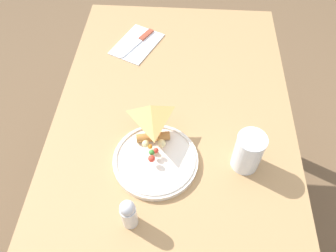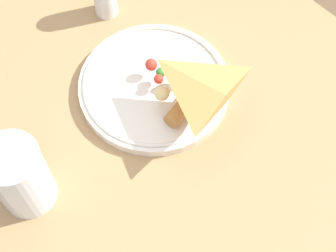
# 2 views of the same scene
# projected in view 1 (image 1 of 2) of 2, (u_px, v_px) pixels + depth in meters

# --- Properties ---
(ground_plane) EXTENTS (6.00, 6.00, 0.00)m
(ground_plane) POSITION_uv_depth(u_px,v_px,m) (171.00, 214.00, 1.60)
(ground_plane) COLOR brown
(dining_table) EXTENTS (1.13, 0.72, 0.76)m
(dining_table) POSITION_uv_depth(u_px,v_px,m) (173.00, 141.00, 1.08)
(dining_table) COLOR #A87F51
(dining_table) RESTS_ON ground_plane
(plate_pizza) EXTENTS (0.23, 0.23, 0.05)m
(plate_pizza) POSITION_uv_depth(u_px,v_px,m) (155.00, 158.00, 0.89)
(plate_pizza) COLOR silver
(plate_pizza) RESTS_ON dining_table
(milk_glass) EXTENTS (0.08, 0.08, 0.12)m
(milk_glass) POSITION_uv_depth(u_px,v_px,m) (248.00, 153.00, 0.85)
(milk_glass) COLOR white
(milk_glass) RESTS_ON dining_table
(napkin_folded) EXTENTS (0.22, 0.19, 0.00)m
(napkin_folded) POSITION_uv_depth(u_px,v_px,m) (137.00, 44.00, 1.18)
(napkin_folded) COLOR silver
(napkin_folded) RESTS_ON dining_table
(butter_knife) EXTENTS (0.17, 0.11, 0.01)m
(butter_knife) POSITION_uv_depth(u_px,v_px,m) (138.00, 42.00, 1.18)
(butter_knife) COLOR #99422D
(butter_knife) RESTS_ON napkin_folded
(salt_shaker) EXTENTS (0.04, 0.04, 0.10)m
(salt_shaker) POSITION_uv_depth(u_px,v_px,m) (129.00, 214.00, 0.75)
(salt_shaker) COLOR silver
(salt_shaker) RESTS_ON dining_table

